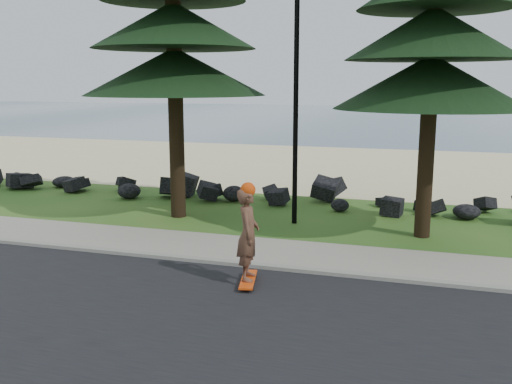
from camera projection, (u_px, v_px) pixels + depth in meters
ground at (263, 256)px, 13.23m from camera, size 160.00×160.00×0.00m
road at (183, 337)px, 9.00m from camera, size 160.00×7.00×0.02m
kerb at (251, 265)px, 12.37m from camera, size 160.00×0.20×0.10m
sidewalk at (265, 251)px, 13.41m from camera, size 160.00×2.00×0.08m
beach_sand at (349, 166)px, 26.84m from camera, size 160.00×15.00×0.01m
ocean at (396, 118)px, 61.10m from camera, size 160.00×58.00×0.01m
seawall_boulders at (311, 206)px, 18.48m from camera, size 60.00×2.40×1.10m
lamp_post at (296, 75)px, 15.43m from camera, size 0.25×0.14×8.14m
skateboarder at (248, 234)px, 11.15m from camera, size 0.57×1.13×2.05m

